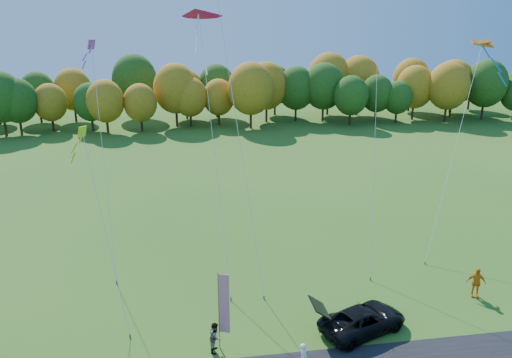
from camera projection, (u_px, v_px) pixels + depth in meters
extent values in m
plane|color=#2B5B18|center=(273.00, 342.00, 25.95)|extent=(160.00, 160.00, 0.00)
imported|color=black|center=(363.00, 320.00, 26.67)|extent=(5.39, 3.89, 1.36)
imported|color=gray|center=(215.00, 337.00, 25.04)|extent=(0.77, 0.90, 1.60)
imported|color=orange|center=(476.00, 282.00, 29.91)|extent=(1.19, 0.81, 1.88)
cylinder|color=#999999|center=(219.00, 311.00, 24.81)|extent=(0.06, 0.06, 4.35)
cube|color=red|center=(224.00, 304.00, 24.62)|extent=(0.52, 0.21, 3.26)
cube|color=navy|center=(223.00, 282.00, 24.28)|extent=(0.52, 0.21, 0.85)
cylinder|color=#4C3F33|center=(264.00, 297.00, 29.89)|extent=(0.08, 0.08, 0.20)
cylinder|color=#4C3F33|center=(370.00, 279.00, 32.02)|extent=(0.08, 0.08, 0.20)
cylinder|color=#4C3F33|center=(231.00, 299.00, 29.72)|extent=(0.08, 0.08, 0.20)
cone|color=#C30C4B|center=(198.00, 12.00, 33.42)|extent=(2.96, 2.26, 3.24)
cylinder|color=#4C3F33|center=(425.00, 263.00, 34.09)|extent=(0.08, 0.08, 0.20)
cube|color=orange|center=(482.00, 44.00, 37.45)|extent=(3.36, 1.16, 1.27)
cylinder|color=#4C3F33|center=(130.00, 336.00, 26.27)|extent=(0.08, 0.08, 0.20)
cube|color=#DBFE1A|center=(82.00, 132.00, 29.10)|extent=(1.12, 1.12, 1.33)
cylinder|color=#4C3F33|center=(117.00, 282.00, 31.58)|extent=(0.08, 0.08, 0.20)
cube|color=#C742B3|center=(91.00, 44.00, 33.49)|extent=(1.15, 1.15, 1.36)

